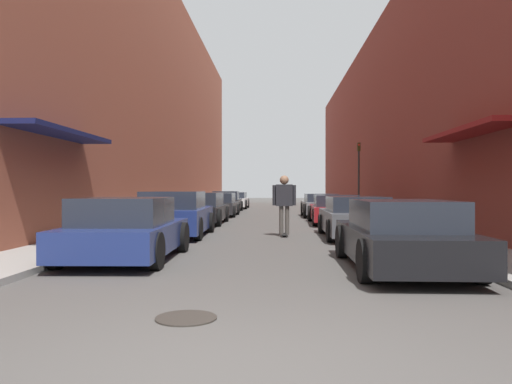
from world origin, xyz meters
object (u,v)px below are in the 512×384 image
(parked_car_left_4, at_px, (226,202))
(parked_car_right_0, at_px, (401,236))
(parked_car_left_0, at_px, (126,230))
(parked_car_left_3, at_px, (219,205))
(parked_car_left_1, at_px, (175,215))
(skateboarder, at_px, (284,199))
(parked_car_right_1, at_px, (356,218))
(parked_car_right_3, at_px, (320,205))
(parked_car_left_5, at_px, (235,200))
(parked_car_right_2, at_px, (335,209))
(parked_car_left_2, at_px, (201,209))
(traffic_light, at_px, (359,170))
(manhole_cover, at_px, (186,318))

(parked_car_left_4, xyz_separation_m, parked_car_right_0, (5.46, -22.39, -0.01))
(parked_car_left_0, xyz_separation_m, parked_car_left_3, (-0.01, 16.45, -0.03))
(parked_car_left_1, height_order, skateboarder, skateboarder)
(parked_car_right_1, bearing_deg, parked_car_left_0, -138.19)
(parked_car_right_3, xyz_separation_m, skateboarder, (-2.04, -10.68, 0.56))
(parked_car_left_1, height_order, parked_car_left_5, parked_car_left_1)
(parked_car_left_1, xyz_separation_m, parked_car_right_0, (5.42, -6.11, -0.05))
(parked_car_left_1, bearing_deg, parked_car_right_2, 45.53)
(parked_car_left_1, distance_m, parked_car_right_3, 12.05)
(parked_car_right_1, bearing_deg, parked_car_left_3, 115.37)
(parked_car_left_4, distance_m, parked_car_left_5, 5.25)
(parked_car_left_2, relative_size, traffic_light, 1.23)
(parked_car_left_0, distance_m, parked_car_left_1, 5.14)
(parked_car_left_1, relative_size, parked_car_right_2, 0.91)
(parked_car_left_5, height_order, manhole_cover, parked_car_left_5)
(parked_car_left_4, relative_size, skateboarder, 2.32)
(parked_car_left_1, bearing_deg, parked_car_right_3, 63.23)
(skateboarder, height_order, traffic_light, traffic_light)
(parked_car_left_2, relative_size, manhole_cover, 6.68)
(traffic_light, bearing_deg, parked_car_left_5, 126.90)
(parked_car_right_1, height_order, skateboarder, skateboarder)
(parked_car_left_2, bearing_deg, skateboarder, -57.41)
(parked_car_left_0, relative_size, parked_car_left_3, 0.97)
(parked_car_right_2, relative_size, skateboarder, 2.55)
(parked_car_right_0, bearing_deg, parked_car_left_2, 115.28)
(parked_car_right_1, bearing_deg, parked_car_left_5, 104.03)
(parked_car_left_1, xyz_separation_m, manhole_cover, (2.13, -9.69, -0.66))
(parked_car_left_5, xyz_separation_m, parked_car_right_2, (5.52, -15.83, 0.01))
(parked_car_left_2, distance_m, parked_car_left_3, 5.97)
(parked_car_left_1, height_order, parked_car_right_1, parked_car_left_1)
(parked_car_left_4, relative_size, manhole_cover, 6.24)
(parked_car_left_1, distance_m, parked_car_right_2, 7.99)
(parked_car_right_1, height_order, parked_car_right_2, parked_car_right_1)
(parked_car_left_5, bearing_deg, parked_car_left_1, -90.20)
(parked_car_right_2, height_order, skateboarder, skateboarder)
(parked_car_right_3, bearing_deg, traffic_light, 21.53)
(parked_car_left_1, relative_size, skateboarder, 2.31)
(parked_car_right_1, relative_size, manhole_cover, 6.18)
(parked_car_right_2, relative_size, traffic_light, 1.26)
(parked_car_left_1, distance_m, manhole_cover, 9.95)
(parked_car_left_2, distance_m, parked_car_right_2, 5.60)
(parked_car_left_0, relative_size, parked_car_left_2, 0.90)
(parked_car_left_1, distance_m, parked_car_left_5, 21.54)
(parked_car_left_2, xyz_separation_m, parked_car_left_4, (-0.05, 10.93, -0.00))
(parked_car_left_2, bearing_deg, traffic_light, 39.64)
(parked_car_left_3, xyz_separation_m, skateboarder, (3.35, -11.24, 0.57))
(parked_car_left_0, distance_m, manhole_cover, 5.04)
(parked_car_left_2, xyz_separation_m, parked_car_right_1, (5.51, -5.60, -0.03))
(parked_car_left_3, height_order, parked_car_right_3, parked_car_left_3)
(parked_car_right_0, xyz_separation_m, manhole_cover, (-3.29, -3.59, -0.61))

